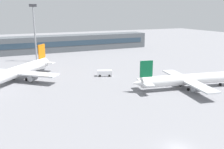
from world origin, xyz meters
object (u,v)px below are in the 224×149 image
object	(u,v)px
airplane_near	(191,79)
airplane_mid	(15,73)
service_van_white	(104,73)
floodlight_tower_west	(35,29)

from	to	relation	value
airplane_near	airplane_mid	distance (m)	55.43
airplane_near	service_van_white	xyz separation A→B (m)	(-17.70, 24.08, -1.67)
airplane_near	floodlight_tower_west	world-z (taller)	floodlight_tower_west
airplane_near	service_van_white	world-z (taller)	airplane_near
floodlight_tower_west	airplane_near	bearing A→B (deg)	-60.31
floodlight_tower_west	service_van_white	bearing A→B (deg)	-65.04
airplane_mid	service_van_white	world-z (taller)	airplane_mid
airplane_near	airplane_mid	bearing A→B (deg)	148.14
airplane_mid	service_van_white	distance (m)	29.90
airplane_mid	floodlight_tower_west	distance (m)	36.69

